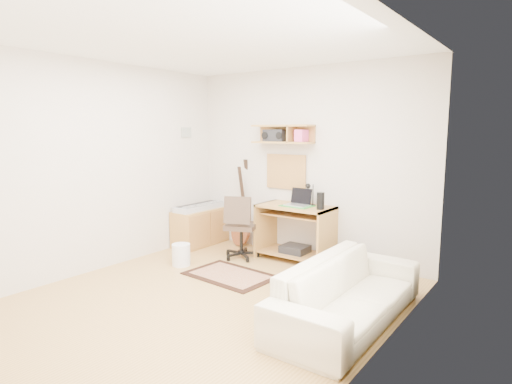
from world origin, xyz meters
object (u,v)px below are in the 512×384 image
Objects in this scene: task_chair at (241,226)px; sofa at (349,282)px; printer at (352,265)px; desk at (295,233)px; cabinet at (200,227)px.

task_chair is 2.23m from sofa.
task_chair is 1.81× the size of printer.
desk is at bearing 158.64° from printer.
sofa is at bearing -21.26° from cabinet.
printer is at bearing 22.03° from sofa.
task_chair reaches higher than cabinet.
task_chair is at bearing 64.30° from sofa.
desk is 0.74m from task_chair.
sofa is at bearing -48.51° from task_chair.
task_chair is 1.00× the size of cabinet.
sofa reaches higher than cabinet.
cabinet is (-1.59, -0.18, -0.10)m from desk.
cabinet is at bearing 146.22° from task_chair.
sofa reaches higher than desk.
sofa is (1.37, -1.33, 0.00)m from desk.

